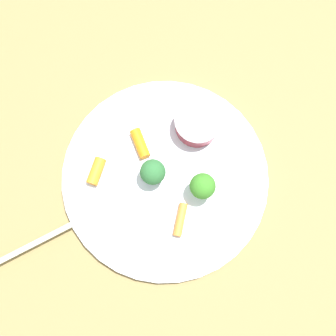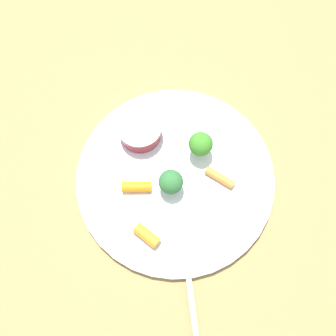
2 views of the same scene
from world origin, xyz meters
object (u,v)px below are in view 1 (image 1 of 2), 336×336
fork (63,229)px  broccoli_floret_1 (203,186)px  plate (165,178)px  carrot_stick_0 (96,174)px  sauce_cup (197,124)px  broccoli_floret_0 (153,173)px  carrot_stick_2 (140,144)px  carrot_stick_1 (180,220)px

fork → broccoli_floret_1: bearing=-70.3°
plate → carrot_stick_0: (-0.00, 0.09, 0.01)m
sauce_cup → broccoli_floret_0: broccoli_floret_0 is taller
broccoli_floret_1 → carrot_stick_2: size_ratio=1.18×
broccoli_floret_0 → fork: (-0.08, 0.11, -0.02)m
broccoli_floret_0 → carrot_stick_2: broccoli_floret_0 is taller
carrot_stick_2 → fork: 0.15m
plate → broccoli_floret_0: size_ratio=6.57×
fork → carrot_stick_1: bearing=-81.8°
sauce_cup → broccoli_floret_0: size_ratio=1.46×
carrot_stick_2 → broccoli_floret_0: bearing=-154.1°
carrot_stick_2 → fork: size_ratio=0.23×
sauce_cup → carrot_stick_2: bearing=112.1°
sauce_cup → carrot_stick_0: size_ratio=1.71×
carrot_stick_2 → carrot_stick_1: bearing=-148.4°
plate → carrot_stick_1: 0.06m
broccoli_floret_0 → plate: bearing=-86.8°
carrot_stick_0 → carrot_stick_2: bearing=-49.9°
sauce_cup → carrot_stick_1: (-0.13, 0.01, -0.01)m
broccoli_floret_0 → broccoli_floret_1: size_ratio=0.89×
carrot_stick_1 → fork: (-0.02, 0.15, -0.00)m
plate → sauce_cup: 0.08m
sauce_cup → carrot_stick_0: (-0.08, 0.13, -0.01)m
broccoli_floret_0 → sauce_cup: bearing=-36.4°
plate → broccoli_floret_0: (-0.00, 0.02, 0.03)m
carrot_stick_2 → fork: bearing=142.9°
plate → fork: size_ratio=1.59×
carrot_stick_0 → fork: bearing=153.9°
carrot_stick_1 → carrot_stick_2: carrot_stick_2 is taller
broccoli_floret_0 → broccoli_floret_1: broccoli_floret_1 is taller
sauce_cup → carrot_stick_0: sauce_cup is taller
carrot_stick_2 → sauce_cup: bearing=-67.9°
broccoli_floret_0 → carrot_stick_0: (-0.00, 0.08, -0.02)m
carrot_stick_0 → carrot_stick_2: carrot_stick_0 is taller
broccoli_floret_1 → carrot_stick_2: (0.06, 0.08, -0.02)m
carrot_stick_2 → plate: bearing=-139.0°
plate → carrot_stick_0: 0.09m
sauce_cup → carrot_stick_1: sauce_cup is taller
carrot_stick_0 → carrot_stick_1: bearing=-114.3°
broccoli_floret_0 → broccoli_floret_1: 0.07m
carrot_stick_0 → fork: 0.08m
broccoli_floret_0 → fork: broccoli_floret_0 is taller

